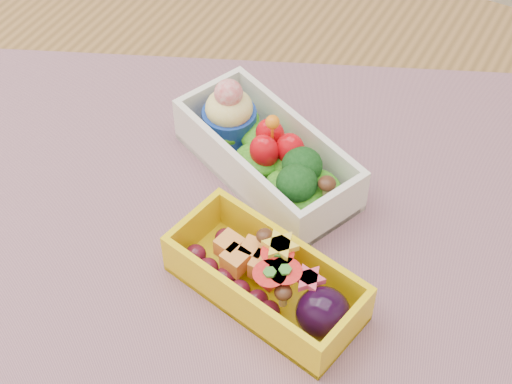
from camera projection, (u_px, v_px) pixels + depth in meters
The scene contains 4 objects.
table at pixel (222, 270), 0.75m from camera, with size 1.20×0.80×0.75m.
placemat at pixel (245, 223), 0.66m from camera, with size 0.55×0.42×0.00m, color #9B6B71.
bento_white at pixel (266, 153), 0.68m from camera, with size 0.19×0.14×0.07m.
bento_yellow at pixel (269, 280), 0.59m from camera, with size 0.16×0.10×0.05m.
Camera 1 is at (0.24, -0.37, 1.26)m, focal length 55.16 mm.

